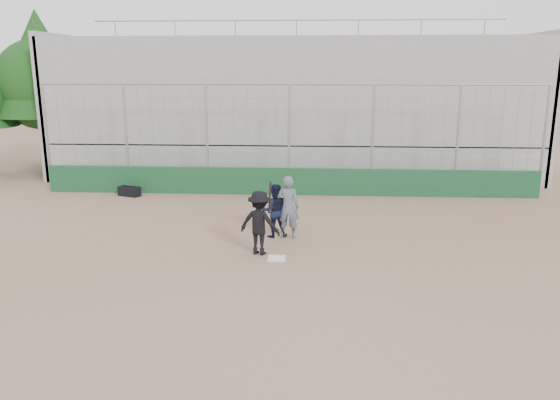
# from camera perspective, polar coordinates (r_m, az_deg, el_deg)

# --- Properties ---
(ground) EXTENTS (90.00, 90.00, 0.00)m
(ground) POSITION_cam_1_polar(r_m,az_deg,el_deg) (13.49, -0.35, -6.16)
(ground) COLOR brown
(ground) RESTS_ON ground
(home_plate) EXTENTS (0.44, 0.44, 0.02)m
(home_plate) POSITION_cam_1_polar(r_m,az_deg,el_deg) (13.49, -0.35, -6.12)
(home_plate) COLOR white
(home_plate) RESTS_ON ground
(backstop) EXTENTS (18.10, 0.25, 4.04)m
(backstop) POSITION_cam_1_polar(r_m,az_deg,el_deg) (20.01, 0.94, 3.26)
(backstop) COLOR #133C20
(backstop) RESTS_ON ground
(bleachers) EXTENTS (20.25, 6.70, 6.98)m
(bleachers) POSITION_cam_1_polar(r_m,az_deg,el_deg) (24.68, 1.45, 9.85)
(bleachers) COLOR gray
(bleachers) RESTS_ON ground
(tree_left) EXTENTS (4.48, 4.48, 7.00)m
(tree_left) POSITION_cam_1_polar(r_m,az_deg,el_deg) (26.45, -23.76, 12.16)
(tree_left) COLOR #392514
(tree_left) RESTS_ON ground
(batter_at_plate) EXTENTS (1.18, 0.89, 1.79)m
(batter_at_plate) POSITION_cam_1_polar(r_m,az_deg,el_deg) (13.62, -2.15, -2.39)
(batter_at_plate) COLOR black
(batter_at_plate) RESTS_ON ground
(catcher_crouched) EXTENTS (0.83, 0.71, 1.03)m
(catcher_crouched) POSITION_cam_1_polar(r_m,az_deg,el_deg) (15.04, -0.57, -2.02)
(catcher_crouched) COLOR black
(catcher_crouched) RESTS_ON ground
(umpire) EXTENTS (0.67, 0.47, 1.57)m
(umpire) POSITION_cam_1_polar(r_m,az_deg,el_deg) (14.91, 0.81, -1.06)
(umpire) COLOR #505965
(umpire) RESTS_ON ground
(equipment_bag) EXTENTS (0.88, 0.62, 0.39)m
(equipment_bag) POSITION_cam_1_polar(r_m,az_deg,el_deg) (20.67, -15.46, 0.88)
(equipment_bag) COLOR black
(equipment_bag) RESTS_ON ground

